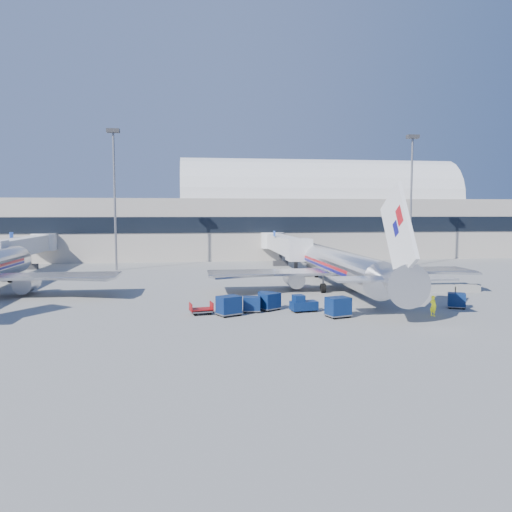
{
  "coord_description": "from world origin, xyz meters",
  "views": [
    {
      "loc": [
        -7.77,
        -52.75,
        9.43
      ],
      "look_at": [
        -0.2,
        6.0,
        4.19
      ],
      "focal_mm": 35.0,
      "sensor_mm": 36.0,
      "label": 1
    }
  ],
  "objects": [
    {
      "name": "cart_solo_near",
      "position": [
        5.17,
        -9.98,
        0.97
      ],
      "size": [
        2.44,
        2.11,
        1.82
      ],
      "rotation": [
        0.0,
        0.0,
        0.29
      ],
      "color": "#0A1E4C",
      "rests_on": "ground"
    },
    {
      "name": "tug_right",
      "position": [
        14.6,
        -3.57,
        0.6
      ],
      "size": [
        2.25,
        1.64,
        1.32
      ],
      "rotation": [
        0.0,
        0.0,
        -0.35
      ],
      "color": "#0A1E4C",
      "rests_on": "ground"
    },
    {
      "name": "jetbridge_near",
      "position": [
        7.6,
        30.81,
        3.93
      ],
      "size": [
        4.4,
        27.5,
        6.25
      ],
      "color": "silver",
      "rests_on": "ground"
    },
    {
      "name": "tug_left",
      "position": [
        -0.41,
        -2.76,
        0.62
      ],
      "size": [
        1.98,
        2.34,
        1.37
      ],
      "rotation": [
        0.0,
        0.0,
        1.03
      ],
      "color": "#0A1E4C",
      "rests_on": "ground"
    },
    {
      "name": "mast_east",
      "position": [
        30.0,
        30.0,
        14.79
      ],
      "size": [
        2.0,
        1.2,
        22.6
      ],
      "color": "slate",
      "rests_on": "ground"
    },
    {
      "name": "jetbridge_mid",
      "position": [
        -34.4,
        30.81,
        3.93
      ],
      "size": [
        4.4,
        27.5,
        6.25
      ],
      "color": "silver",
      "rests_on": "ground"
    },
    {
      "name": "barrier_mid",
      "position": [
        21.3,
        2.0,
        0.45
      ],
      "size": [
        3.0,
        0.55,
        0.9
      ],
      "primitive_type": "cube",
      "color": "#9E9E96",
      "rests_on": "ground"
    },
    {
      "name": "cart_solo_far",
      "position": [
        17.95,
        -7.32,
        0.8
      ],
      "size": [
        2.1,
        1.91,
        1.5
      ],
      "rotation": [
        0.0,
        0.0,
        -0.45
      ],
      "color": "#0A1E4C",
      "rests_on": "ground"
    },
    {
      "name": "ramp_worker",
      "position": [
        13.9,
        -10.5,
        0.94
      ],
      "size": [
        0.67,
        0.81,
        1.89
      ],
      "primitive_type": "imported",
      "rotation": [
        0.0,
        0.0,
        1.95
      ],
      "color": "#F1FF1A",
      "rests_on": "ground"
    },
    {
      "name": "mast_west",
      "position": [
        -20.0,
        30.0,
        14.79
      ],
      "size": [
        2.0,
        1.2,
        22.6
      ],
      "color": "slate",
      "rests_on": "ground"
    },
    {
      "name": "airliner_main",
      "position": [
        10.0,
        4.51,
        2.93
      ],
      "size": [
        32.0,
        37.26,
        12.07
      ],
      "color": "silver",
      "rests_on": "ground"
    },
    {
      "name": "cart_train_c",
      "position": [
        -4.51,
        -8.06,
        0.97
      ],
      "size": [
        2.55,
        2.33,
        1.82
      ],
      "rotation": [
        0.0,
        0.0,
        0.46
      ],
      "color": "#0A1E4C",
      "rests_on": "ground"
    },
    {
      "name": "ground",
      "position": [
        0.0,
        0.0,
        0.0
      ],
      "size": [
        260.0,
        260.0,
        0.0
      ],
      "primitive_type": "plane",
      "color": "gray",
      "rests_on": "ground"
    },
    {
      "name": "cart_train_a",
      "position": [
        -0.43,
        -5.95,
        0.89
      ],
      "size": [
        2.38,
        2.26,
        1.67
      ],
      "rotation": [
        0.0,
        0.0,
        0.6
      ],
      "color": "#0A1E4C",
      "rests_on": "ground"
    },
    {
      "name": "cart_train_b",
      "position": [
        -2.25,
        -6.73,
        0.79
      ],
      "size": [
        1.84,
        1.5,
        1.48
      ],
      "rotation": [
        0.0,
        0.0,
        -0.13
      ],
      "color": "#0A1E4C",
      "rests_on": "ground"
    },
    {
      "name": "tug_lead",
      "position": [
        2.58,
        -7.12,
        0.75
      ],
      "size": [
        2.68,
        1.66,
        1.64
      ],
      "rotation": [
        0.0,
        0.0,
        0.17
      ],
      "color": "#0A1E4C",
      "rests_on": "ground"
    },
    {
      "name": "cart_open_red",
      "position": [
        -6.97,
        -7.15,
        0.4
      ],
      "size": [
        2.29,
        1.8,
        0.55
      ],
      "rotation": [
        0.0,
        0.0,
        0.19
      ],
      "color": "slate",
      "rests_on": "ground"
    },
    {
      "name": "terminal",
      "position": [
        -13.6,
        55.96,
        7.52
      ],
      "size": [
        170.0,
        28.15,
        21.0
      ],
      "color": "#B2AA9E",
      "rests_on": "ground"
    },
    {
      "name": "barrier_far",
      "position": [
        24.6,
        2.0,
        0.45
      ],
      "size": [
        3.0,
        0.55,
        0.9
      ],
      "primitive_type": "cube",
      "color": "#9E9E96",
      "rests_on": "ground"
    },
    {
      "name": "barrier_near",
      "position": [
        18.0,
        2.0,
        0.45
      ],
      "size": [
        3.0,
        0.55,
        0.9
      ],
      "primitive_type": "cube",
      "color": "#9E9E96",
      "rests_on": "ground"
    }
  ]
}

